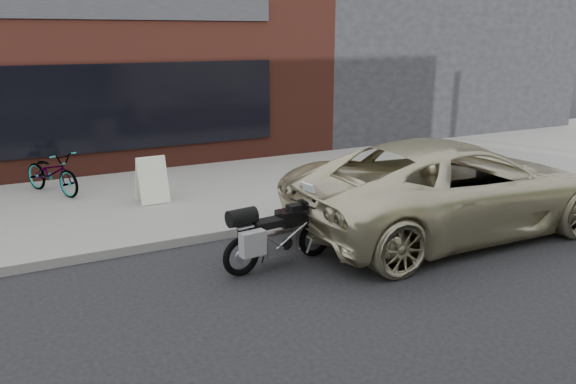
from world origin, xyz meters
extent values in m
plane|color=black|center=(0.00, 0.00, 0.00)|extent=(120.00, 120.00, 0.00)
cube|color=gray|center=(0.00, 7.00, 0.07)|extent=(44.00, 6.00, 0.15)
cube|color=#5B271D|center=(-2.00, 14.00, 2.25)|extent=(14.00, 10.00, 4.50)
cube|color=black|center=(-2.00, 8.97, 1.70)|extent=(10.00, 0.08, 2.00)
cube|color=#26262A|center=(-2.00, 8.97, 3.90)|extent=(10.00, 0.08, 0.50)
cube|color=#26262A|center=(10.00, 14.00, 3.00)|extent=(10.00, 10.00, 6.00)
torus|color=black|center=(-0.48, 2.52, 0.29)|extent=(0.59, 0.17, 0.59)
torus|color=black|center=(0.83, 2.68, 0.29)|extent=(0.59, 0.17, 0.59)
cube|color=#B7B7BC|center=(0.13, 2.59, 0.37)|extent=(0.51, 0.32, 0.33)
cube|color=black|center=(0.39, 2.63, 0.72)|extent=(0.47, 0.33, 0.23)
cube|color=black|center=(-0.04, 2.57, 0.70)|extent=(0.51, 0.30, 0.10)
cube|color=black|center=(-0.35, 2.53, 0.63)|extent=(0.28, 0.22, 0.12)
cube|color=black|center=(0.65, 2.66, 0.83)|extent=(0.18, 0.23, 0.19)
cube|color=silver|center=(0.71, 2.67, 1.05)|extent=(0.16, 0.28, 0.29)
cylinder|color=black|center=(0.59, 2.65, 0.89)|extent=(0.10, 0.61, 0.03)
cube|color=#B7B7BC|center=(-0.45, 2.52, 0.75)|extent=(0.28, 0.29, 0.03)
cube|color=gray|center=(-0.39, 2.30, 0.54)|extent=(0.38, 0.20, 0.35)
cylinder|color=black|center=(-0.45, 2.52, 0.87)|extent=(0.45, 0.30, 0.24)
cylinder|color=#B7B7BC|center=(-0.23, 2.69, 0.31)|extent=(0.49, 0.13, 0.17)
imported|color=beige|center=(3.50, 2.60, 0.81)|extent=(5.85, 2.77, 1.61)
imported|color=gray|center=(-2.50, 7.78, 0.59)|extent=(1.33, 1.77, 0.89)
cube|color=white|center=(-0.81, 6.16, 0.60)|extent=(0.57, 0.30, 0.90)
cube|color=white|center=(-0.81, 6.40, 0.60)|extent=(0.57, 0.30, 0.90)
camera|label=1|loc=(-3.26, -4.41, 3.34)|focal=35.00mm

